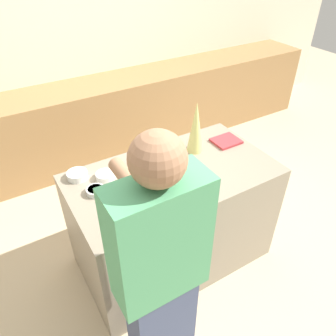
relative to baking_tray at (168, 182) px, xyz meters
name	(u,v)px	position (x,y,z in m)	size (l,w,h in m)	color
ground_plane	(173,255)	(0.09, 0.07, -0.89)	(12.00, 12.00, 0.00)	#C6B28E
wall_back	(70,39)	(0.09, 2.17, 0.41)	(8.00, 0.05, 2.60)	beige
back_cabinet_block	(92,123)	(0.09, 1.84, -0.44)	(6.00, 0.60, 0.90)	#9E7547
kitchen_island	(173,218)	(0.09, 0.07, -0.45)	(1.45, 0.80, 0.88)	gray
baking_tray	(168,182)	(0.00, 0.00, 0.00)	(0.41, 0.28, 0.01)	#9E9EA8
gingerbread_house	(168,168)	(0.00, 0.00, 0.12)	(0.17, 0.19, 0.29)	#5B2D14
decorative_tree	(196,127)	(0.38, 0.23, 0.19)	(0.12, 0.12, 0.40)	#DBD675
candy_bowl_near_tray_left	(155,150)	(0.10, 0.36, 0.02)	(0.14, 0.14, 0.04)	white
candy_bowl_near_tray_right	(105,176)	(-0.34, 0.25, 0.02)	(0.13, 0.13, 0.04)	white
candy_bowl_front_corner	(96,191)	(-0.45, 0.15, 0.02)	(0.12, 0.12, 0.04)	silver
candy_bowl_far_right	(77,175)	(-0.50, 0.36, 0.02)	(0.14, 0.14, 0.05)	white
cookbook	(226,141)	(0.66, 0.20, 0.01)	(0.21, 0.18, 0.02)	#B23338
person	(160,278)	(-0.41, -0.61, -0.01)	(0.45, 0.56, 1.70)	#424C6B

